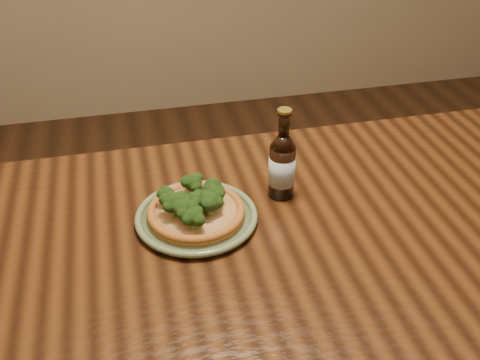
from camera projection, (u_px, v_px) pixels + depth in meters
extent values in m
cube|color=#3F200D|center=(343.00, 248.00, 1.11)|extent=(1.60, 0.90, 0.04)
cylinder|color=#3F200D|center=(17.00, 304.00, 1.49)|extent=(0.07, 0.07, 0.71)
cylinder|color=#61724E|center=(197.00, 219.00, 1.15)|extent=(0.23, 0.23, 0.01)
torus|color=#61724E|center=(196.00, 216.00, 1.14)|extent=(0.25, 0.25, 0.01)
torus|color=#61724E|center=(196.00, 216.00, 1.14)|extent=(0.20, 0.20, 0.01)
cylinder|color=#9C5C23|center=(196.00, 214.00, 1.14)|extent=(0.20, 0.20, 0.01)
torus|color=#9C5C23|center=(196.00, 211.00, 1.14)|extent=(0.20, 0.20, 0.02)
cylinder|color=#D6C883|center=(196.00, 211.00, 1.14)|extent=(0.17, 0.17, 0.01)
sphere|color=#2D5219|center=(193.00, 183.00, 1.16)|extent=(0.05, 0.05, 0.04)
sphere|color=#2D5219|center=(185.00, 209.00, 1.09)|extent=(0.05, 0.05, 0.04)
sphere|color=#2D5219|center=(210.00, 202.00, 1.10)|extent=(0.05, 0.05, 0.04)
sphere|color=#2D5219|center=(197.00, 200.00, 1.12)|extent=(0.05, 0.05, 0.03)
sphere|color=#2D5219|center=(215.00, 194.00, 1.13)|extent=(0.05, 0.05, 0.04)
sphere|color=#2D5219|center=(213.00, 187.00, 1.15)|extent=(0.04, 0.04, 0.04)
sphere|color=#2D5219|center=(181.00, 199.00, 1.12)|extent=(0.04, 0.04, 0.03)
sphere|color=#2D5219|center=(172.00, 203.00, 1.10)|extent=(0.06, 0.06, 0.04)
sphere|color=#2D5219|center=(194.00, 217.00, 1.07)|extent=(0.05, 0.05, 0.04)
sphere|color=#2D5219|center=(167.00, 195.00, 1.13)|extent=(0.05, 0.05, 0.03)
cylinder|color=black|center=(282.00, 171.00, 1.19)|extent=(0.06, 0.06, 0.12)
cone|color=black|center=(283.00, 141.00, 1.15)|extent=(0.06, 0.06, 0.03)
cylinder|color=black|center=(284.00, 124.00, 1.13)|extent=(0.02, 0.02, 0.05)
torus|color=black|center=(285.00, 114.00, 1.12)|extent=(0.03, 0.03, 0.00)
cylinder|color=#A58C33|center=(285.00, 111.00, 1.11)|extent=(0.03, 0.03, 0.01)
cylinder|color=silver|center=(282.00, 170.00, 1.19)|extent=(0.06, 0.06, 0.06)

